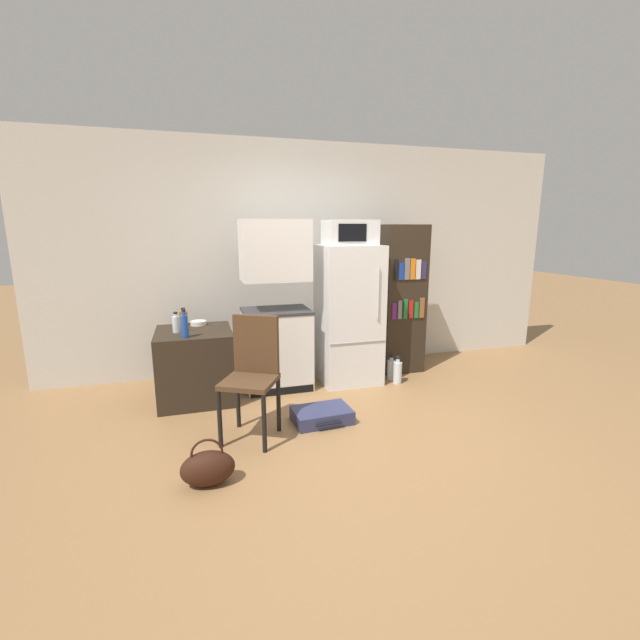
# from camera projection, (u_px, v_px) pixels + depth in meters

# --- Properties ---
(ground_plane) EXTENTS (24.00, 24.00, 0.00)m
(ground_plane) POSITION_uv_depth(u_px,v_px,m) (362.00, 436.00, 3.55)
(ground_plane) COLOR olive
(wall_back) EXTENTS (6.40, 0.10, 2.67)m
(wall_back) POSITION_uv_depth(u_px,v_px,m) (317.00, 258.00, 5.20)
(wall_back) COLOR beige
(wall_back) RESTS_ON ground_plane
(side_table) EXTENTS (0.72, 0.73, 0.71)m
(side_table) POSITION_uv_depth(u_px,v_px,m) (196.00, 365.00, 4.27)
(side_table) COLOR #2D2319
(side_table) RESTS_ON ground_plane
(kitchen_hutch) EXTENTS (0.70, 0.54, 1.78)m
(kitchen_hutch) POSITION_uv_depth(u_px,v_px,m) (276.00, 312.00, 4.50)
(kitchen_hutch) COLOR white
(kitchen_hutch) RESTS_ON ground_plane
(refrigerator) EXTENTS (0.64, 0.62, 1.52)m
(refrigerator) POSITION_uv_depth(u_px,v_px,m) (349.00, 315.00, 4.71)
(refrigerator) COLOR white
(refrigerator) RESTS_ON ground_plane
(microwave) EXTENTS (0.52, 0.42, 0.26)m
(microwave) POSITION_uv_depth(u_px,v_px,m) (350.00, 232.00, 4.52)
(microwave) COLOR silver
(microwave) RESTS_ON refrigerator
(bookshelf) EXTENTS (0.50, 0.32, 1.73)m
(bookshelf) POSITION_uv_depth(u_px,v_px,m) (402.00, 300.00, 5.02)
(bookshelf) COLOR #2D2319
(bookshelf) RESTS_ON ground_plane
(bottle_amber_beer) EXTENTS (0.08, 0.08, 0.18)m
(bottle_amber_beer) POSITION_uv_depth(u_px,v_px,m) (184.00, 318.00, 4.42)
(bottle_amber_beer) COLOR brown
(bottle_amber_beer) RESTS_ON side_table
(bottle_clear_short) EXTENTS (0.07, 0.07, 0.20)m
(bottle_clear_short) POSITION_uv_depth(u_px,v_px,m) (176.00, 324.00, 4.10)
(bottle_clear_short) COLOR silver
(bottle_clear_short) RESTS_ON side_table
(bottle_blue_soda) EXTENTS (0.07, 0.07, 0.27)m
(bottle_blue_soda) POSITION_uv_depth(u_px,v_px,m) (184.00, 326.00, 3.90)
(bottle_blue_soda) COLOR #1E47A3
(bottle_blue_soda) RESTS_ON side_table
(bowl) EXTENTS (0.16, 0.16, 0.04)m
(bowl) POSITION_uv_depth(u_px,v_px,m) (198.00, 323.00, 4.43)
(bowl) COLOR silver
(bowl) RESTS_ON side_table
(chair) EXTENTS (0.54, 0.54, 1.00)m
(chair) POSITION_uv_depth(u_px,v_px,m) (253.00, 366.00, 3.47)
(chair) COLOR black
(chair) RESTS_ON ground_plane
(suitcase_large_flat) EXTENTS (0.52, 0.39, 0.12)m
(suitcase_large_flat) POSITION_uv_depth(u_px,v_px,m) (322.00, 415.00, 3.80)
(suitcase_large_flat) COLOR navy
(suitcase_large_flat) RESTS_ON ground_plane
(handbag) EXTENTS (0.36, 0.20, 0.33)m
(handbag) POSITION_uv_depth(u_px,v_px,m) (208.00, 468.00, 2.85)
(handbag) COLOR #33190F
(handbag) RESTS_ON ground_plane
(water_bottle_front) EXTENTS (0.09, 0.09, 0.31)m
(water_bottle_front) POSITION_uv_depth(u_px,v_px,m) (398.00, 372.00, 4.74)
(water_bottle_front) COLOR silver
(water_bottle_front) RESTS_ON ground_plane
(water_bottle_middle) EXTENTS (0.09, 0.09, 0.28)m
(water_bottle_middle) POSITION_uv_depth(u_px,v_px,m) (391.00, 369.00, 4.86)
(water_bottle_middle) COLOR silver
(water_bottle_middle) RESTS_ON ground_plane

